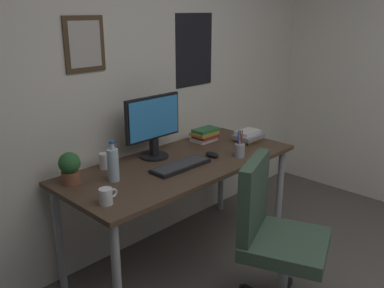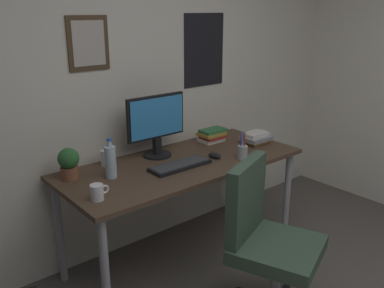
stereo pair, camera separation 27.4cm
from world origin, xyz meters
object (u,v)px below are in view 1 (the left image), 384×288
at_px(coffee_mug_far, 106,196).
at_px(book_stack_right, 248,136).
at_px(computer_mouse, 212,154).
at_px(pen_cup, 240,150).
at_px(book_stack_left, 205,135).
at_px(water_bottle, 113,164).
at_px(potted_plant, 70,167).
at_px(coffee_mug_near, 105,161).
at_px(keyboard, 181,166).
at_px(office_chair, 273,231).
at_px(monitor, 153,124).

distance_m(coffee_mug_far, book_stack_right, 1.43).
distance_m(computer_mouse, pen_cup, 0.20).
distance_m(coffee_mug_far, book_stack_left, 1.25).
relative_size(computer_mouse, coffee_mug_far, 0.99).
distance_m(water_bottle, potted_plant, 0.25).
relative_size(computer_mouse, water_bottle, 0.44).
distance_m(computer_mouse, book_stack_left, 0.38).
xyz_separation_m(coffee_mug_near, book_stack_left, (0.89, -0.07, -0.00)).
bearing_deg(potted_plant, keyboard, -24.06).
xyz_separation_m(water_bottle, coffee_mug_far, (-0.22, -0.23, -0.06)).
distance_m(keyboard, computer_mouse, 0.30).
height_order(keyboard, book_stack_left, book_stack_left).
bearing_deg(book_stack_left, book_stack_right, -46.56).
height_order(potted_plant, book_stack_left, potted_plant).
height_order(keyboard, book_stack_right, book_stack_right).
distance_m(keyboard, coffee_mug_near, 0.49).
xyz_separation_m(pen_cup, book_stack_right, (0.34, 0.18, -0.01)).
bearing_deg(potted_plant, office_chair, -54.25).
distance_m(water_bottle, book_stack_right, 1.22).
distance_m(coffee_mug_near, book_stack_right, 1.17).
bearing_deg(coffee_mug_near, monitor, -9.56).
distance_m(coffee_mug_far, potted_plant, 0.39).
bearing_deg(keyboard, monitor, 87.21).
bearing_deg(keyboard, pen_cup, -18.99).
distance_m(monitor, coffee_mug_far, 0.79).
relative_size(monitor, keyboard, 1.07).
relative_size(monitor, pen_cup, 2.30).
distance_m(monitor, computer_mouse, 0.47).
xyz_separation_m(computer_mouse, pen_cup, (0.13, -0.14, 0.04)).
bearing_deg(book_stack_right, potted_plant, 169.77).
relative_size(office_chair, coffee_mug_near, 8.56).
bearing_deg(coffee_mug_far, coffee_mug_near, 55.86).
relative_size(office_chair, coffee_mug_far, 8.57).
bearing_deg(potted_plant, computer_mouse, -17.52).
height_order(monitor, coffee_mug_near, monitor).
height_order(office_chair, keyboard, office_chair).
xyz_separation_m(water_bottle, book_stack_left, (0.97, 0.14, -0.06)).
bearing_deg(water_bottle, computer_mouse, -11.29).
xyz_separation_m(monitor, coffee_mug_near, (-0.37, 0.06, -0.19)).
xyz_separation_m(keyboard, water_bottle, (-0.44, 0.14, 0.09)).
relative_size(office_chair, water_bottle, 3.76).
bearing_deg(keyboard, coffee_mug_far, -171.40).
bearing_deg(water_bottle, keyboard, -17.32).
bearing_deg(office_chair, coffee_mug_near, 111.86).
relative_size(monitor, water_bottle, 1.82).
bearing_deg(pen_cup, potted_plant, 157.95).
xyz_separation_m(computer_mouse, coffee_mug_near, (-0.65, 0.35, 0.03)).
xyz_separation_m(keyboard, coffee_mug_near, (-0.35, 0.34, 0.04)).
distance_m(monitor, book_stack_right, 0.82).
height_order(keyboard, pen_cup, pen_cup).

